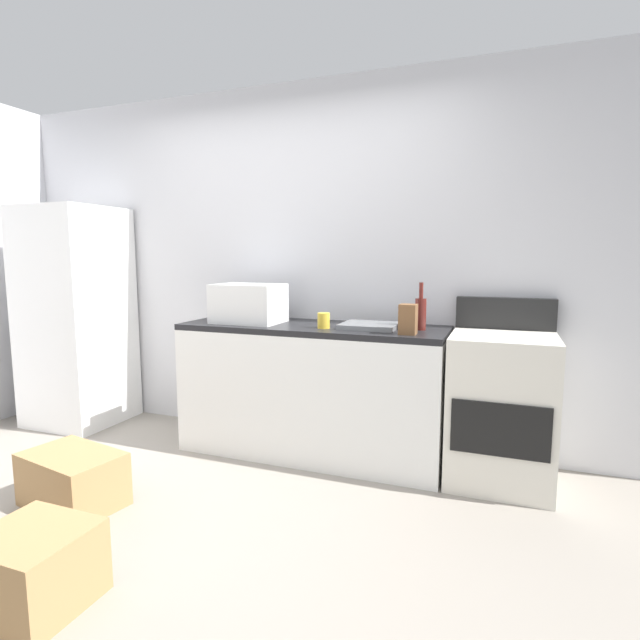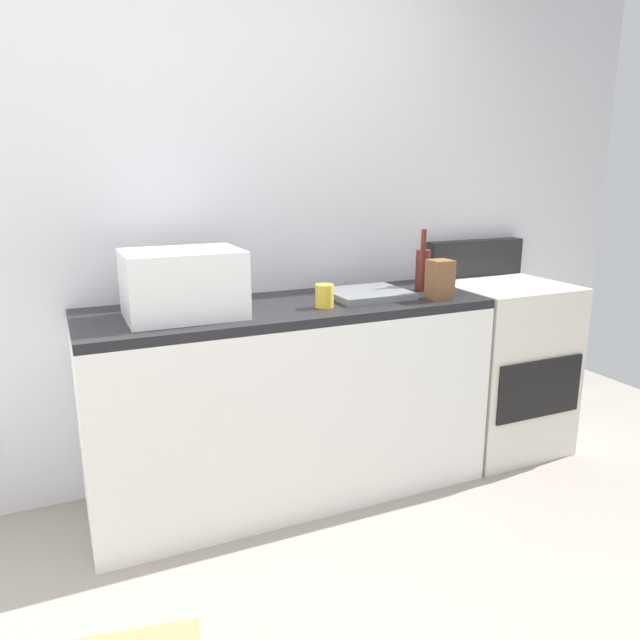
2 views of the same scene
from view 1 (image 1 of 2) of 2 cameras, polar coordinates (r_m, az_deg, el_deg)
name	(u,v)px [view 1 (image 1 of 2)]	position (r m, az deg, el deg)	size (l,w,h in m)	color
ground_plane	(168,533)	(2.76, -17.23, -22.51)	(6.00, 6.00, 0.00)	gray
wall_back	(292,265)	(3.74, -3.23, 6.44)	(5.00, 0.10, 2.60)	silver
kitchen_counter	(313,389)	(3.42, -0.87, -8.06)	(1.80, 0.60, 0.90)	white
refrigerator	(76,317)	(4.47, -26.42, 0.35)	(0.68, 0.66, 1.75)	white
stove_oven	(501,406)	(3.20, 20.23, -9.33)	(0.60, 0.61, 1.10)	silver
microwave	(249,303)	(3.47, -8.28, 1.92)	(0.46, 0.34, 0.27)	white
sink_basin	(370,326)	(3.20, 5.79, -0.65)	(0.36, 0.32, 0.03)	slate
wine_bottle	(421,313)	(3.15, 11.59, 0.84)	(0.07, 0.07, 0.30)	#591E19
coffee_mug	(324,321)	(3.17, 0.43, -0.06)	(0.08, 0.08, 0.10)	gold
knife_block	(408,319)	(2.96, 10.18, 0.08)	(0.10, 0.10, 0.18)	brown
cardboard_box_large	(34,568)	(2.42, -30.23, -23.64)	(0.41, 0.38, 0.31)	#A37A4C
cardboard_box_medium	(73,479)	(3.14, -26.73, -16.16)	(0.54, 0.35, 0.29)	#A37A4C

